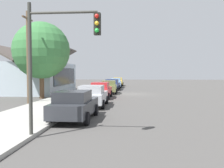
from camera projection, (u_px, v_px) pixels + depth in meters
The scene contains 14 objects.
ground_plane at pixel (131, 94), 29.37m from camera, with size 120.00×120.00×0.00m, color #4C4947.
sidewalk_curb at pixel (84, 93), 29.85m from camera, with size 60.00×4.20×0.16m, color #A3A099.
car_charcoal at pixel (75, 105), 13.32m from camera, with size 4.55×2.07×1.59m.
car_silver at pixel (92, 96), 18.65m from camera, with size 4.66×2.16×1.59m.
car_cherry at pixel (101, 90), 24.66m from camera, with size 4.63×1.99×1.59m.
car_olive at pixel (109, 87), 29.92m from camera, with size 4.42×2.11×1.59m.
car_navy at pixel (112, 84), 35.87m from camera, with size 4.57×2.15×1.59m.
car_skyblue at pixel (116, 83), 41.36m from camera, with size 4.90×2.14×1.59m.
car_mustard at pixel (118, 82), 47.05m from camera, with size 4.58×2.07×1.59m.
storefront_building at pixel (37, 77), 31.68m from camera, with size 12.05×7.72×5.83m.
shade_tree at pixel (41, 51), 24.05m from camera, with size 5.49×5.49×7.43m.
traffic_light_main at pixel (57, 48), 9.36m from camera, with size 0.37×2.79×5.20m.
utility_pole_wooden at pixel (28, 56), 20.14m from camera, with size 1.80×0.24×7.50m.
fire_hydrant_red at pixel (101, 87), 34.85m from camera, with size 0.22×0.22×0.71m.
Camera 1 is at (-29.37, -0.34, 2.56)m, focal length 39.85 mm.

